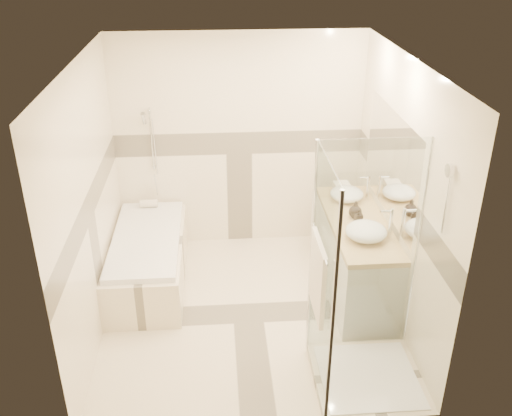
{
  "coord_description": "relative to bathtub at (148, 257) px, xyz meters",
  "views": [
    {
      "loc": [
        -0.26,
        -4.61,
        3.51
      ],
      "look_at": [
        0.1,
        0.25,
        1.05
      ],
      "focal_mm": 40.0,
      "sensor_mm": 36.0,
      "label": 1
    }
  ],
  "objects": [
    {
      "name": "room",
      "position": [
        1.08,
        -0.64,
        0.95
      ],
      "size": [
        2.82,
        3.02,
        2.52
      ],
      "color": "beige",
      "rests_on": "ground"
    },
    {
      "name": "folded_towels",
      "position": [
        2.13,
        0.3,
        0.59
      ],
      "size": [
        0.18,
        0.28,
        0.09
      ],
      "primitive_type": "cube",
      "rotation": [
        0.0,
        0.0,
        0.05
      ],
      "color": "white",
      "rests_on": "vanity"
    },
    {
      "name": "amenity_bottle_a",
      "position": [
        2.13,
        -0.42,
        0.62
      ],
      "size": [
        0.08,
        0.08,
        0.15
      ],
      "primitive_type": "imported",
      "rotation": [
        0.0,
        0.0,
        0.24
      ],
      "color": "black",
      "rests_on": "vanity"
    },
    {
      "name": "vanity",
      "position": [
        2.15,
        -0.35,
        0.12
      ],
      "size": [
        0.58,
        1.62,
        0.85
      ],
      "color": "white",
      "rests_on": "ground"
    },
    {
      "name": "amenity_bottle_b",
      "position": [
        2.13,
        -0.28,
        0.63
      ],
      "size": [
        0.15,
        0.15,
        0.17
      ],
      "primitive_type": "imported",
      "rotation": [
        0.0,
        0.0,
        -0.16
      ],
      "color": "black",
      "rests_on": "vanity"
    },
    {
      "name": "vessel_sink_near",
      "position": [
        2.13,
        0.11,
        0.61
      ],
      "size": [
        0.35,
        0.35,
        0.14
      ],
      "primitive_type": "ellipsoid",
      "color": "white",
      "rests_on": "vanity"
    },
    {
      "name": "rolled_towel",
      "position": [
        -0.03,
        0.69,
        0.3
      ],
      "size": [
        0.2,
        0.09,
        0.09
      ],
      "primitive_type": "cylinder",
      "rotation": [
        0.0,
        1.57,
        0.0
      ],
      "color": "white",
      "rests_on": "bathtub"
    },
    {
      "name": "bathtub",
      "position": [
        0.0,
        0.0,
        0.0
      ],
      "size": [
        0.75,
        1.7,
        0.56
      ],
      "color": "beige",
      "rests_on": "ground"
    },
    {
      "name": "faucet_near",
      "position": [
        2.35,
        0.11,
        0.7
      ],
      "size": [
        0.11,
        0.03,
        0.27
      ],
      "color": "silver",
      "rests_on": "vanity"
    },
    {
      "name": "vessel_sink_far",
      "position": [
        2.13,
        -0.72,
        0.62
      ],
      "size": [
        0.39,
        0.39,
        0.16
      ],
      "primitive_type": "ellipsoid",
      "color": "white",
      "rests_on": "vanity"
    },
    {
      "name": "faucet_far",
      "position": [
        2.34,
        -0.72,
        0.72
      ],
      "size": [
        0.12,
        0.03,
        0.3
      ],
      "color": "silver",
      "rests_on": "vanity"
    },
    {
      "name": "shower_enclosure",
      "position": [
        1.86,
        -1.62,
        0.2
      ],
      "size": [
        0.96,
        0.93,
        2.04
      ],
      "color": "beige",
      "rests_on": "ground"
    }
  ]
}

